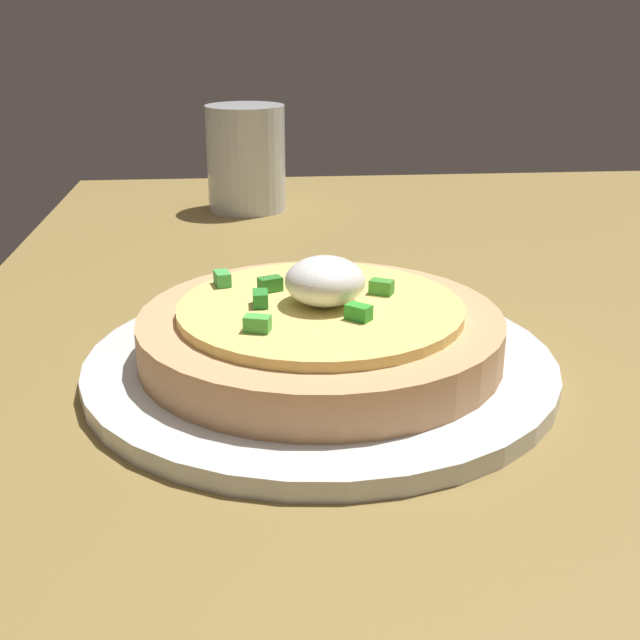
# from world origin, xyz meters

# --- Properties ---
(dining_table) EXTENTS (1.13, 0.70, 0.03)m
(dining_table) POSITION_xyz_m (0.00, 0.00, 0.01)
(dining_table) COLOR olive
(dining_table) RESTS_ON ground
(plate) EXTENTS (0.26, 0.26, 0.01)m
(plate) POSITION_xyz_m (-0.00, -0.11, 0.03)
(plate) COLOR silver
(plate) RESTS_ON dining_table
(pizza) EXTENTS (0.20, 0.20, 0.06)m
(pizza) POSITION_xyz_m (-0.00, -0.11, 0.05)
(pizza) COLOR tan
(pizza) RESTS_ON plate
(cup_near) EXTENTS (0.08, 0.08, 0.10)m
(cup_near) POSITION_xyz_m (-0.40, -0.15, 0.07)
(cup_near) COLOR silver
(cup_near) RESTS_ON dining_table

